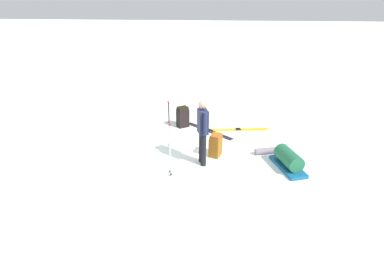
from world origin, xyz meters
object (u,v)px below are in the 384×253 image
Objects in this scene: ski_pair_far at (238,130)px; gear_sled at (289,160)px; ski_poles_planted_far at (170,147)px; sleeping_mat_rolled at (265,151)px; backpack_bright at (216,145)px; skier_standing at (203,129)px; ski_poles_planted_near at (169,122)px; ski_pair_near at (209,131)px; backpack_large_dark at (183,117)px.

ski_pair_far is 2.59m from gear_sled.
ski_poles_planted_far reaches higher than sleeping_mat_rolled.
backpack_bright is 1.89m from gear_sled.
sleeping_mat_rolled is at bearing -68.77° from skier_standing.
ski_poles_planted_near is 1.53m from ski_poles_planted_far.
skier_standing is 2.29m from ski_pair_near.
ski_poles_planted_near is at bearing 138.53° from ski_pair_near.
gear_sled is (-2.17, -2.02, 0.21)m from ski_pair_near.
ski_pair_far is 2.82× the size of backpack_large_dark.
ski_poles_planted_far reaches higher than backpack_bright.
ski_poles_planted_far is at bearing -171.21° from ski_poles_planted_near.
ski_pair_near is 1.20× the size of gear_sled.
gear_sled is at bearing -130.73° from backpack_large_dark.
ski_pair_far is at bearing -21.38° from backpack_bright.
backpack_bright reaches higher than gear_sled.
backpack_large_dark reaches higher than ski_pair_near.
backpack_large_dark is 3.81m from gear_sled.
skier_standing reaches higher than gear_sled.
ski_pair_far is (0.16, -0.92, -0.00)m from ski_pair_near.
ski_poles_planted_near is (-1.38, 1.99, 0.73)m from ski_pair_far.
ski_poles_planted_near is 1.07× the size of gear_sled.
backpack_large_dark is 1.59m from ski_poles_planted_near.
skier_standing is 3.09× the size of sleeping_mat_rolled.
ski_poles_planted_far is (-1.09, 1.06, 0.45)m from backpack_bright.
ski_poles_planted_far is at bearing -179.62° from backpack_large_dark.
ski_poles_planted_near reaches higher than backpack_bright.
ski_pair_far is 2.53m from ski_poles_planted_near.
backpack_large_dark is at bearing 17.36° from skier_standing.
backpack_bright is 1.43m from ski_poles_planted_near.
ski_poles_planted_far is (-0.63, 0.73, -0.20)m from skier_standing.
backpack_large_dark is (2.40, 0.75, -0.62)m from skier_standing.
ski_poles_planted_far is (-1.51, -0.23, 0.01)m from ski_poles_planted_near.
ski_pair_far is 3.46× the size of sleeping_mat_rolled.
sleeping_mat_rolled is (0.19, -1.34, -0.21)m from backpack_bright.
backpack_bright is at bearing -43.97° from ski_poles_planted_far.
sleeping_mat_rolled is (-1.44, -1.56, 0.08)m from ski_pair_near.
skier_standing is at bearing -49.03° from ski_poles_planted_far.
backpack_large_dark is 3.06m from ski_poles_planted_far.
backpack_large_dark is at bearing 53.99° from sleeping_mat_rolled.
backpack_large_dark is at bearing 49.27° from gear_sled.
backpack_bright is 0.49× the size of gear_sled.
backpack_bright reaches higher than sleeping_mat_rolled.
backpack_bright is 0.45× the size of ski_poles_planted_far.
ski_poles_planted_far is 1.08× the size of gear_sled.
ski_pair_near is at bearing -2.96° from skier_standing.
backpack_bright is at bearing -172.42° from ski_pair_near.
skier_standing is at bearing 177.04° from ski_pair_near.
skier_standing is 0.89× the size of ski_pair_far.
ski_pair_near and ski_pair_far have the same top height.
ski_poles_planted_near reaches higher than ski_pair_far.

